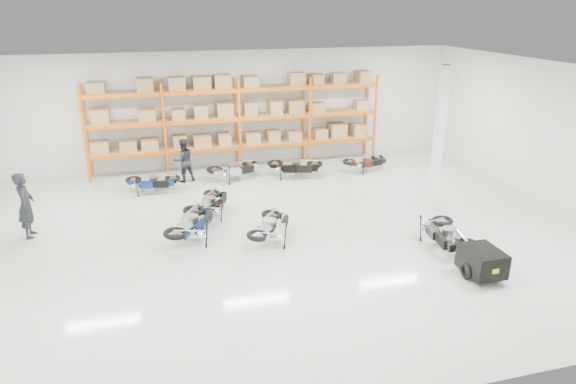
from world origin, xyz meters
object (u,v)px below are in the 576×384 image
object	(u,v)px
moto_blue_centre	(193,219)
moto_touring_right	(446,229)
moto_back_a	(152,179)
person_back	(183,160)
trailer	(482,261)
moto_silver_left	(272,222)
moto_black_far_left	(212,199)
person_left	(26,205)
moto_back_b	(235,166)
moto_back_c	(295,163)
moto_back_d	(367,159)

from	to	relation	value
moto_blue_centre	moto_touring_right	world-z (taller)	moto_blue_centre
moto_back_a	person_back	distance (m)	1.49
trailer	moto_silver_left	bearing A→B (deg)	142.51
moto_black_far_left	person_left	size ratio (longest dim) A/B	0.89
moto_touring_right	person_back	bearing A→B (deg)	137.82
moto_silver_left	person_left	bearing A→B (deg)	10.69
moto_blue_centre	moto_silver_left	bearing A→B (deg)	-175.79
moto_black_far_left	person_back	size ratio (longest dim) A/B	1.04
moto_black_far_left	trailer	size ratio (longest dim) A/B	0.98
moto_black_far_left	trailer	bearing A→B (deg)	160.87
moto_touring_right	moto_back_b	xyz separation A→B (m)	(-4.45, 7.11, -0.01)
moto_back_b	moto_silver_left	bearing A→B (deg)	163.47
person_left	person_back	bearing A→B (deg)	-52.13
moto_touring_right	moto_back_c	distance (m)	7.16
moto_silver_left	moto_back_c	xyz separation A→B (m)	(2.10, 5.10, 0.02)
person_left	moto_back_a	bearing A→B (deg)	-51.74
moto_touring_right	person_back	world-z (taller)	person_back
moto_blue_centre	moto_back_b	bearing A→B (deg)	-89.82
person_left	trailer	bearing A→B (deg)	-117.02
moto_black_far_left	moto_back_d	xyz separation A→B (m)	(6.40, 2.85, -0.02)
moto_back_b	moto_back_d	size ratio (longest dim) A/B	1.10
moto_back_a	moto_touring_right	bearing A→B (deg)	-122.14
moto_blue_centre	trailer	world-z (taller)	moto_blue_centre
moto_touring_right	moto_back_d	size ratio (longest dim) A/B	1.13
moto_touring_right	trailer	distance (m)	1.60
moto_silver_left	person_back	bearing A→B (deg)	-43.07
moto_silver_left	moto_back_d	xyz separation A→B (m)	(5.01, 5.09, -0.04)
moto_back_a	moto_back_c	distance (m)	5.22
moto_blue_centre	person_left	size ratio (longest dim) A/B	1.02
moto_black_far_left	moto_back_c	distance (m)	4.50
moto_back_b	person_left	size ratio (longest dim) A/B	0.93
moto_back_b	person_back	size ratio (longest dim) A/B	1.09
person_left	person_back	distance (m)	5.86
trailer	person_left	xyz separation A→B (m)	(-10.86, 5.34, 0.52)
person_back	moto_back_a	bearing A→B (deg)	22.24
moto_back_a	moto_back_c	bearing A→B (deg)	-77.78
moto_blue_centre	moto_back_a	size ratio (longest dim) A/B	1.19
moto_silver_left	trailer	world-z (taller)	moto_silver_left
moto_black_far_left	moto_touring_right	size ratio (longest dim) A/B	0.93
moto_black_far_left	moto_back_a	size ratio (longest dim) A/B	1.04
moto_blue_centre	moto_back_b	size ratio (longest dim) A/B	1.09
moto_back_c	moto_back_d	world-z (taller)	moto_back_c
moto_touring_right	person_left	bearing A→B (deg)	168.46
moto_blue_centre	moto_back_a	bearing A→B (deg)	-53.07
moto_silver_left	trailer	xyz separation A→B (m)	(4.34, -3.30, -0.11)
moto_silver_left	moto_back_d	distance (m)	7.15
moto_silver_left	person_back	size ratio (longest dim) A/B	1.08
person_left	moto_back_c	bearing A→B (deg)	-71.28
moto_touring_right	trailer	size ratio (longest dim) A/B	1.05
moto_blue_centre	person_back	world-z (taller)	person_back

